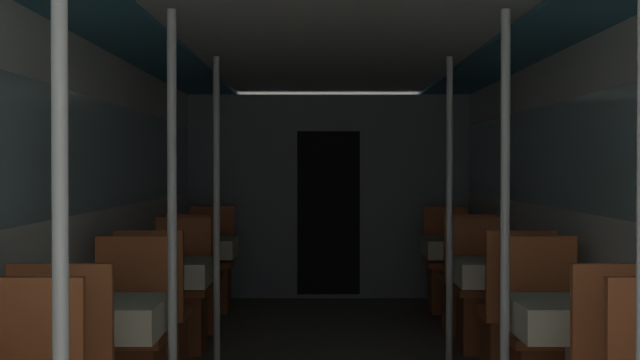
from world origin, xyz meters
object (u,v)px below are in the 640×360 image
at_px(support_pole_left_2, 213,212).
at_px(dining_table_left_1, 99,326).
at_px(support_pole_left_1, 169,232).
at_px(chair_left_far_2, 177,310).
at_px(chair_right_far_2, 480,310).
at_px(dining_table_left_2, 165,278).
at_px(support_pole_left_0, 57,282).
at_px(chair_left_far_3, 207,279).
at_px(chair_right_far_3, 444,279).
at_px(dining_table_right_2, 494,278).
at_px(dining_table_right_3, 453,252).
at_px(dining_table_right_1, 570,325).
at_px(chair_left_near_3, 191,295).
at_px(dining_table_left_3, 200,252).
at_px(support_pole_right_1, 501,232).
at_px(chair_right_near_2, 511,337).
at_px(support_pole_right_2, 446,212).
at_px(chair_right_near_3, 463,295).
at_px(chair_left_near_2, 150,338).

bearing_deg(support_pole_left_2, dining_table_left_1, -100.29).
xyz_separation_m(support_pole_left_1, chair_left_far_2, (-0.33, 2.32, -0.74)).
bearing_deg(chair_right_far_2, dining_table_left_2, 13.26).
relative_size(support_pole_left_0, chair_left_far_3, 2.15).
bearing_deg(chair_left_far_3, chair_right_far_3, -180.00).
distance_m(chair_left_far_3, dining_table_right_2, 3.22).
relative_size(support_pole_left_2, dining_table_right_3, 2.89).
distance_m(dining_table_left_2, dining_table_right_1, 2.85).
bearing_deg(chair_left_near_3, dining_table_left_3, 90.00).
bearing_deg(chair_right_far_3, dining_table_left_3, 13.26).
bearing_deg(dining_table_right_3, support_pole_left_0, -109.33).
bearing_deg(dining_table_right_3, chair_right_far_3, 90.00).
bearing_deg(dining_table_right_1, support_pole_left_1, 180.00).
distance_m(support_pole_right_1, dining_table_right_2, 1.88).
bearing_deg(chair_left_far_3, chair_right_far_2, 140.98).
xyz_separation_m(support_pole_left_2, dining_table_right_2, (1.89, 0.00, -0.44)).
height_order(dining_table_right_1, chair_right_far_2, chair_right_far_2).
distance_m(support_pole_left_1, dining_table_right_2, 2.64).
bearing_deg(chair_right_far_2, dining_table_left_1, 46.29).
bearing_deg(chair_right_far_2, support_pole_left_2, 15.45).
xyz_separation_m(dining_table_left_1, chair_right_near_2, (2.21, 1.27, -0.30)).
height_order(dining_table_left_3, chair_right_far_3, chair_right_far_3).
height_order(support_pole_right_2, dining_table_right_3, support_pole_right_2).
bearing_deg(dining_table_left_2, dining_table_right_3, 39.02).
height_order(dining_table_left_2, dining_table_right_3, same).
distance_m(dining_table_left_3, dining_table_right_1, 4.22).
distance_m(chair_left_far_2, chair_right_far_3, 2.85).
height_order(chair_left_far_3, support_pole_right_1, support_pole_right_1).
relative_size(support_pole_left_2, dining_table_left_3, 2.89).
xyz_separation_m(dining_table_right_2, chair_right_far_3, (-0.00, 2.32, -0.30)).
bearing_deg(dining_table_right_1, chair_right_far_2, 90.00).
relative_size(chair_left_far_3, chair_right_far_3, 1.00).
bearing_deg(chair_left_near_3, support_pole_right_2, -33.98).
height_order(support_pole_right_2, chair_right_near_3, support_pole_right_2).
bearing_deg(dining_table_left_3, chair_left_far_3, 90.00).
height_order(support_pole_left_0, support_pole_left_2, same).
height_order(chair_right_near_3, chair_right_far_3, same).
height_order(support_pole_left_1, chair_right_far_3, support_pole_left_1).
relative_size(support_pole_left_2, chair_right_far_2, 2.15).
relative_size(dining_table_left_1, dining_table_right_1, 1.00).
xyz_separation_m(support_pole_left_0, support_pole_left_1, (0.00, 1.79, 0.00)).
bearing_deg(support_pole_right_2, chair_right_far_2, 58.01).
xyz_separation_m(support_pole_left_1, dining_table_right_2, (1.89, 1.79, -0.44)).
bearing_deg(chair_right_far_3, dining_table_right_3, 90.00).
bearing_deg(dining_table_left_3, chair_left_near_2, -90.00).
distance_m(dining_table_left_1, dining_table_right_1, 2.21).
bearing_deg(support_pole_left_1, support_pole_right_2, 48.96).
bearing_deg(dining_table_left_1, dining_table_right_2, 39.02).
bearing_deg(chair_left_near_3, chair_left_far_3, 90.00).
xyz_separation_m(support_pole_left_2, chair_right_near_3, (1.89, 1.27, -0.74)).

